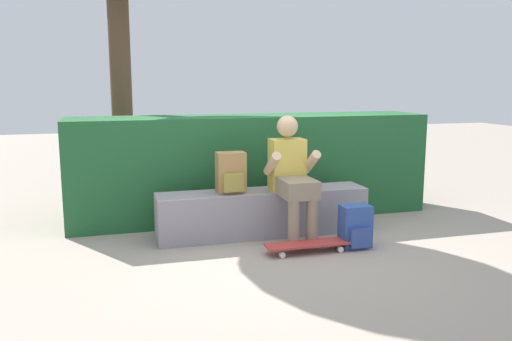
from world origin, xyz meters
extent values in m
plane|color=gray|center=(0.00, 0.00, 0.00)|extent=(24.00, 24.00, 0.00)
cube|color=gray|center=(0.00, 0.42, 0.23)|extent=(2.13, 0.41, 0.46)
cube|color=gold|center=(0.23, 0.36, 0.72)|extent=(0.34, 0.22, 0.52)
sphere|color=#D8AD84|center=(0.23, 0.36, 1.10)|extent=(0.21, 0.21, 0.21)
cube|color=gray|center=(0.23, 0.05, 0.54)|extent=(0.32, 0.40, 0.17)
cylinder|color=gray|center=(0.14, -0.10, 0.23)|extent=(0.11, 0.11, 0.46)
cylinder|color=gray|center=(0.32, -0.10, 0.23)|extent=(0.11, 0.11, 0.46)
cylinder|color=#D8AD84|center=(0.03, 0.22, 0.76)|extent=(0.09, 0.33, 0.27)
cylinder|color=#D8AD84|center=(0.43, 0.22, 0.76)|extent=(0.09, 0.33, 0.27)
cube|color=#BC3833|center=(0.24, -0.23, 0.08)|extent=(0.80, 0.20, 0.02)
cylinder|color=silver|center=(0.52, -0.16, 0.03)|extent=(0.05, 0.03, 0.05)
cylinder|color=silver|center=(0.52, -0.31, 0.03)|extent=(0.05, 0.03, 0.05)
cylinder|color=silver|center=(-0.04, -0.16, 0.03)|extent=(0.05, 0.03, 0.05)
cylinder|color=silver|center=(-0.04, -0.31, 0.03)|extent=(0.05, 0.03, 0.05)
cube|color=#A37A47|center=(-0.33, 0.42, 0.66)|extent=(0.28, 0.18, 0.40)
cube|color=olive|center=(-0.33, 0.31, 0.58)|extent=(0.20, 0.05, 0.18)
cube|color=#2D4C99|center=(0.72, -0.20, 0.20)|extent=(0.28, 0.18, 0.40)
cube|color=#314893|center=(0.72, -0.31, 0.12)|extent=(0.20, 0.05, 0.18)
cube|color=#1F562D|center=(0.10, 1.22, 0.58)|extent=(4.07, 0.77, 1.16)
cylinder|color=#473323|center=(-1.29, 2.14, 1.60)|extent=(0.25, 0.25, 3.20)
camera|label=1|loc=(-1.48, -4.50, 1.54)|focal=36.71mm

